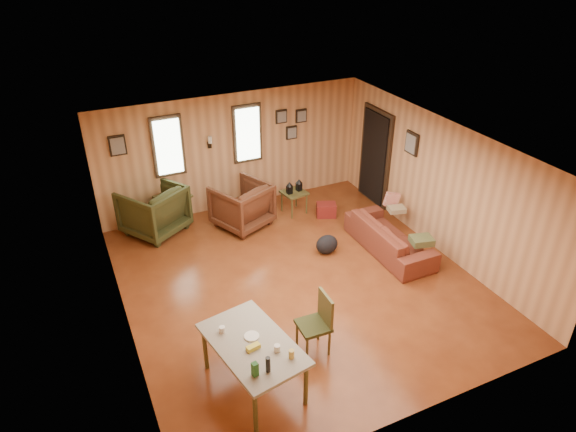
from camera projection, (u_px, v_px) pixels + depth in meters
name	position (u px, v px, depth m)	size (l,w,h in m)	color
room	(301.00, 209.00, 8.25)	(5.54, 6.04, 2.44)	brown
sofa	(390.00, 233.00, 9.20)	(1.94, 0.57, 0.76)	maroon
recliner_brown	(242.00, 203.00, 9.94)	(0.95, 0.89, 0.98)	#522A18
recliner_green	(153.00, 208.00, 9.71)	(1.01, 0.95, 1.04)	#323518
end_table	(174.00, 204.00, 10.05)	(0.74, 0.71, 0.75)	brown
side_table	(294.00, 191.00, 10.38)	(0.53, 0.53, 0.73)	brown
cooler	(326.00, 210.00, 10.43)	(0.46, 0.40, 0.28)	maroon
backpack	(327.00, 244.00, 9.23)	(0.50, 0.44, 0.35)	black
sofa_pillows	(407.00, 221.00, 9.32)	(0.70, 1.62, 0.33)	#515831
dining_table	(253.00, 347.00, 6.30)	(1.10, 1.56, 0.94)	gray
dining_chair	(318.00, 320.00, 6.96)	(0.43, 0.43, 0.92)	#323518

